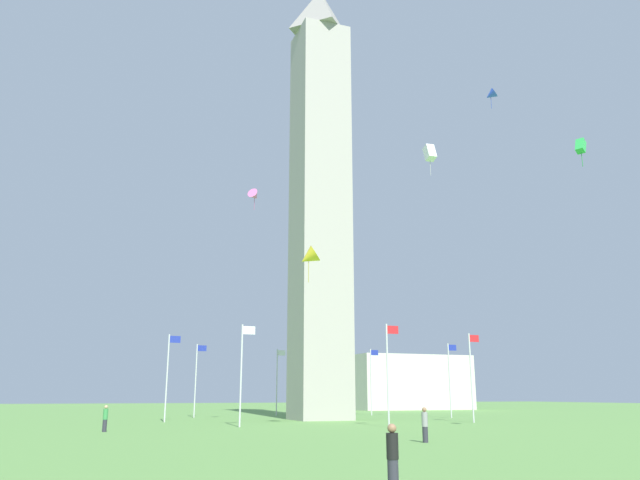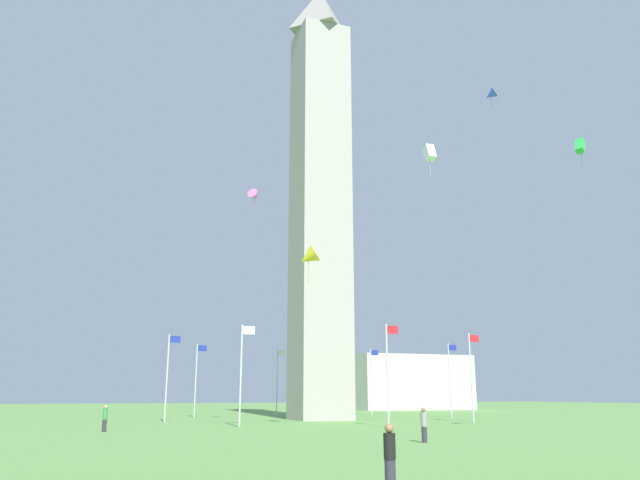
{
  "view_description": "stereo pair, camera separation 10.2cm",
  "coord_description": "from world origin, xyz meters",
  "px_view_note": "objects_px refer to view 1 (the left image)",
  "views": [
    {
      "loc": [
        -22.35,
        -59.51,
        2.45
      ],
      "look_at": [
        0.0,
        0.0,
        18.38
      ],
      "focal_mm": 34.68,
      "sensor_mm": 36.0,
      "label": 1
    },
    {
      "loc": [
        -22.25,
        -59.54,
        2.45
      ],
      "look_at": [
        0.0,
        0.0,
        18.38
      ],
      "focal_mm": 34.68,
      "sensor_mm": 36.0,
      "label": 2
    }
  ],
  "objects_px": {
    "flagpole_n": "(450,377)",
    "distant_building": "(398,383)",
    "person_green_shirt": "(105,419)",
    "kite_yellow_delta": "(309,257)",
    "flagpole_e": "(277,379)",
    "kite_pink_delta": "(255,196)",
    "obelisk_monument": "(320,186)",
    "flagpole_sw": "(242,370)",
    "person_gray_shirt": "(425,425)",
    "flagpole_s": "(168,373)",
    "flagpole_nw": "(472,373)",
    "flagpole_w": "(388,370)",
    "person_black_shirt": "(393,457)",
    "kite_white_box": "(430,153)",
    "flagpole_se": "(196,377)",
    "kite_green_box": "(581,146)",
    "flagpole_ne": "(371,378)",
    "kite_blue_delta": "(491,95)"
  },
  "relations": [
    {
      "from": "flagpole_s",
      "to": "flagpole_nw",
      "type": "relative_size",
      "value": 1.0
    },
    {
      "from": "flagpole_e",
      "to": "flagpole_s",
      "type": "xyz_separation_m",
      "value": [
        -15.09,
        -15.09,
        0.0
      ]
    },
    {
      "from": "flagpole_n",
      "to": "person_black_shirt",
      "type": "distance_m",
      "value": 53.3
    },
    {
      "from": "flagpole_n",
      "to": "flagpole_e",
      "type": "distance_m",
      "value": 21.33
    },
    {
      "from": "kite_blue_delta",
      "to": "distant_building",
      "type": "height_order",
      "value": "kite_blue_delta"
    },
    {
      "from": "obelisk_monument",
      "to": "kite_pink_delta",
      "type": "xyz_separation_m",
      "value": [
        -9.18,
        -7.54,
        -4.45
      ]
    },
    {
      "from": "flagpole_e",
      "to": "kite_green_box",
      "type": "xyz_separation_m",
      "value": [
        7.13,
        -45.01,
        14.05
      ]
    },
    {
      "from": "obelisk_monument",
      "to": "person_green_shirt",
      "type": "bearing_deg",
      "value": -146.53
    },
    {
      "from": "kite_yellow_delta",
      "to": "flagpole_s",
      "type": "bearing_deg",
      "value": 121.72
    },
    {
      "from": "flagpole_se",
      "to": "kite_green_box",
      "type": "distance_m",
      "value": 46.49
    },
    {
      "from": "flagpole_e",
      "to": "kite_yellow_delta",
      "type": "relative_size",
      "value": 2.65
    },
    {
      "from": "kite_yellow_delta",
      "to": "flagpole_e",
      "type": "bearing_deg",
      "value": 77.76
    },
    {
      "from": "person_green_shirt",
      "to": "kite_yellow_delta",
      "type": "distance_m",
      "value": 18.89
    },
    {
      "from": "person_gray_shirt",
      "to": "person_black_shirt",
      "type": "relative_size",
      "value": 1.05
    },
    {
      "from": "flagpole_e",
      "to": "flagpole_nw",
      "type": "height_order",
      "value": "same"
    },
    {
      "from": "kite_pink_delta",
      "to": "distant_building",
      "type": "distance_m",
      "value": 62.07
    },
    {
      "from": "flagpole_n",
      "to": "kite_blue_delta",
      "type": "bearing_deg",
      "value": -104.17
    },
    {
      "from": "person_black_shirt",
      "to": "person_green_shirt",
      "type": "bearing_deg",
      "value": 13.85
    },
    {
      "from": "flagpole_sw",
      "to": "kite_blue_delta",
      "type": "xyz_separation_m",
      "value": [
        21.78,
        -5.08,
        25.33
      ]
    },
    {
      "from": "obelisk_monument",
      "to": "kite_green_box",
      "type": "bearing_deg",
      "value": -76.49
    },
    {
      "from": "kite_blue_delta",
      "to": "flagpole_e",
      "type": "bearing_deg",
      "value": 109.81
    },
    {
      "from": "person_gray_shirt",
      "to": "flagpole_s",
      "type": "bearing_deg",
      "value": 44.21
    },
    {
      "from": "person_black_shirt",
      "to": "kite_blue_delta",
      "type": "relative_size",
      "value": 0.84
    },
    {
      "from": "flagpole_s",
      "to": "person_black_shirt",
      "type": "distance_m",
      "value": 44.28
    },
    {
      "from": "kite_pink_delta",
      "to": "distant_building",
      "type": "height_order",
      "value": "kite_pink_delta"
    },
    {
      "from": "kite_green_box",
      "to": "kite_yellow_delta",
      "type": "height_order",
      "value": "kite_green_box"
    },
    {
      "from": "kite_blue_delta",
      "to": "kite_yellow_delta",
      "type": "xyz_separation_m",
      "value": [
        -17.45,
        1.6,
        -16.6
      ]
    },
    {
      "from": "flagpole_w",
      "to": "kite_pink_delta",
      "type": "relative_size",
      "value": 4.02
    },
    {
      "from": "flagpole_e",
      "to": "kite_green_box",
      "type": "relative_size",
      "value": 4.02
    },
    {
      "from": "flagpole_se",
      "to": "kite_green_box",
      "type": "relative_size",
      "value": 4.02
    },
    {
      "from": "flagpole_s",
      "to": "person_gray_shirt",
      "type": "height_order",
      "value": "flagpole_s"
    },
    {
      "from": "flagpole_se",
      "to": "kite_white_box",
      "type": "height_order",
      "value": "kite_white_box"
    },
    {
      "from": "kite_yellow_delta",
      "to": "distant_building",
      "type": "relative_size",
      "value": 0.15
    },
    {
      "from": "person_gray_shirt",
      "to": "flagpole_w",
      "type": "bearing_deg",
      "value": 5.99
    },
    {
      "from": "distant_building",
      "to": "flagpole_se",
      "type": "bearing_deg",
      "value": -144.74
    },
    {
      "from": "obelisk_monument",
      "to": "kite_white_box",
      "type": "height_order",
      "value": "obelisk_monument"
    },
    {
      "from": "kite_pink_delta",
      "to": "obelisk_monument",
      "type": "bearing_deg",
      "value": 39.41
    },
    {
      "from": "flagpole_n",
      "to": "distant_building",
      "type": "relative_size",
      "value": 0.4
    },
    {
      "from": "flagpole_w",
      "to": "person_black_shirt",
      "type": "relative_size",
      "value": 4.66
    },
    {
      "from": "flagpole_e",
      "to": "kite_green_box",
      "type": "bearing_deg",
      "value": -81.0
    },
    {
      "from": "kite_yellow_delta",
      "to": "person_black_shirt",
      "type": "bearing_deg",
      "value": -105.39
    },
    {
      "from": "person_black_shirt",
      "to": "distant_building",
      "type": "xyz_separation_m",
      "value": [
        43.67,
        82.9,
        3.58
      ]
    },
    {
      "from": "flagpole_sw",
      "to": "flagpole_w",
      "type": "distance_m",
      "value": 11.55
    },
    {
      "from": "flagpole_n",
      "to": "flagpole_e",
      "type": "bearing_deg",
      "value": 135.0
    },
    {
      "from": "kite_white_box",
      "to": "flagpole_nw",
      "type": "bearing_deg",
      "value": 42.16
    },
    {
      "from": "flagpole_e",
      "to": "person_green_shirt",
      "type": "height_order",
      "value": "flagpole_e"
    },
    {
      "from": "flagpole_ne",
      "to": "flagpole_se",
      "type": "bearing_deg",
      "value": 180.0
    },
    {
      "from": "kite_blue_delta",
      "to": "person_green_shirt",
      "type": "bearing_deg",
      "value": 176.3
    },
    {
      "from": "flagpole_sw",
      "to": "person_gray_shirt",
      "type": "relative_size",
      "value": 4.43
    },
    {
      "from": "flagpole_se",
      "to": "distant_building",
      "type": "relative_size",
      "value": 0.4
    }
  ]
}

